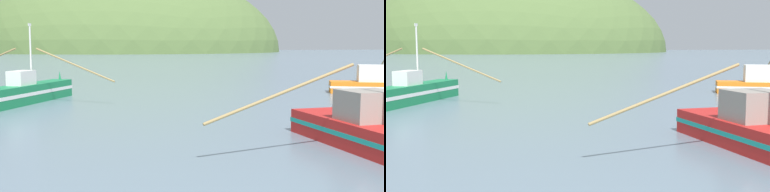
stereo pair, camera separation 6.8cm
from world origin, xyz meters
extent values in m
ellipsoid|color=#516B38|center=(20.88, 253.54, 0.00)|extent=(157.64, 126.11, 82.80)
cube|color=#197A47|center=(-10.57, 38.92, 0.67)|extent=(6.14, 10.03, 1.34)
cube|color=white|center=(-10.57, 38.92, 0.74)|extent=(6.20, 10.13, 0.24)
cone|color=#197A47|center=(-8.42, 43.20, 1.69)|extent=(0.27, 0.27, 0.70)
cube|color=silver|center=(-10.88, 38.30, 1.84)|extent=(1.91, 2.28, 1.01)
cylinder|color=silver|center=(-10.30, 39.45, 3.39)|extent=(0.12, 0.12, 4.11)
cube|color=white|center=(-10.30, 39.45, 5.56)|extent=(0.19, 0.34, 0.20)
cylinder|color=#997F4C|center=(-7.23, 37.24, 2.76)|extent=(5.30, 2.74, 2.35)
cube|color=silver|center=(17.52, 38.97, 1.70)|extent=(3.01, 2.52, 1.43)
cylinder|color=#997F4C|center=(20.78, 42.32, 2.52)|extent=(3.02, 6.13, 2.58)
cube|color=red|center=(4.26, 19.21, 0.55)|extent=(2.90, 9.82, 1.10)
cube|color=teal|center=(4.26, 19.21, 0.61)|extent=(2.93, 9.92, 0.20)
cube|color=gray|center=(4.23, 19.95, 1.72)|extent=(2.13, 1.99, 1.24)
cylinder|color=#997F4C|center=(0.01, 19.05, 2.42)|extent=(5.99, 0.34, 2.15)
camera|label=1|loc=(-7.35, 2.81, 4.23)|focal=45.20mm
camera|label=2|loc=(-7.28, 2.79, 4.23)|focal=45.20mm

